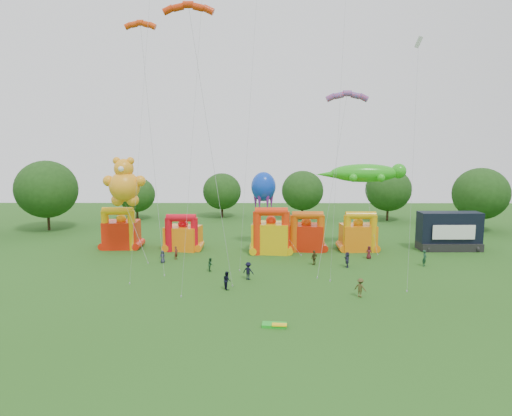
{
  "coord_description": "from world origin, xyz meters",
  "views": [
    {
      "loc": [
        -0.77,
        -34.68,
        14.77
      ],
      "look_at": [
        -1.08,
        18.0,
        7.39
      ],
      "focal_mm": 32.0,
      "sensor_mm": 36.0,
      "label": 1
    }
  ],
  "objects_px": {
    "bouncy_castle_2": "(271,235)",
    "gecko_kite": "(367,189)",
    "bouncy_castle_0": "(121,232)",
    "spectator_0": "(163,257)",
    "stage_trailer": "(449,231)",
    "spectator_4": "(314,258)",
    "teddy_bear_kite": "(131,212)",
    "octopus_kite": "(277,220)"
  },
  "relations": [
    {
      "from": "stage_trailer",
      "to": "spectator_0",
      "type": "relative_size",
      "value": 5.43
    },
    {
      "from": "bouncy_castle_2",
      "to": "gecko_kite",
      "type": "bearing_deg",
      "value": 10.17
    },
    {
      "from": "bouncy_castle_0",
      "to": "spectator_4",
      "type": "bearing_deg",
      "value": -18.86
    },
    {
      "from": "gecko_kite",
      "to": "spectator_0",
      "type": "bearing_deg",
      "value": -163.79
    },
    {
      "from": "spectator_4",
      "to": "teddy_bear_kite",
      "type": "bearing_deg",
      "value": -54.21
    },
    {
      "from": "gecko_kite",
      "to": "spectator_0",
      "type": "xyz_separation_m",
      "value": [
        -27.21,
        -7.91,
        -7.8
      ]
    },
    {
      "from": "spectator_4",
      "to": "octopus_kite",
      "type": "bearing_deg",
      "value": -109.35
    },
    {
      "from": "bouncy_castle_0",
      "to": "teddy_bear_kite",
      "type": "relative_size",
      "value": 0.46
    },
    {
      "from": "octopus_kite",
      "to": "teddy_bear_kite",
      "type": "bearing_deg",
      "value": -165.32
    },
    {
      "from": "teddy_bear_kite",
      "to": "spectator_0",
      "type": "relative_size",
      "value": 8.41
    },
    {
      "from": "bouncy_castle_0",
      "to": "spectator_4",
      "type": "xyz_separation_m",
      "value": [
        26.52,
        -9.06,
        -1.41
      ]
    },
    {
      "from": "teddy_bear_kite",
      "to": "gecko_kite",
      "type": "distance_m",
      "value": 32.23
    },
    {
      "from": "bouncy_castle_0",
      "to": "teddy_bear_kite",
      "type": "bearing_deg",
      "value": -60.13
    },
    {
      "from": "bouncy_castle_2",
      "to": "stage_trailer",
      "type": "relative_size",
      "value": 0.76
    },
    {
      "from": "octopus_kite",
      "to": "spectator_4",
      "type": "height_order",
      "value": "octopus_kite"
    },
    {
      "from": "gecko_kite",
      "to": "octopus_kite",
      "type": "distance_m",
      "value": 13.27
    },
    {
      "from": "bouncy_castle_2",
      "to": "spectator_0",
      "type": "height_order",
      "value": "bouncy_castle_2"
    },
    {
      "from": "bouncy_castle_2",
      "to": "stage_trailer",
      "type": "bearing_deg",
      "value": 4.6
    },
    {
      "from": "bouncy_castle_0",
      "to": "stage_trailer",
      "type": "height_order",
      "value": "bouncy_castle_0"
    },
    {
      "from": "bouncy_castle_0",
      "to": "spectator_0",
      "type": "bearing_deg",
      "value": -47.17
    },
    {
      "from": "bouncy_castle_0",
      "to": "spectator_0",
      "type": "distance_m",
      "value": 11.3
    },
    {
      "from": "teddy_bear_kite",
      "to": "spectator_0",
      "type": "height_order",
      "value": "teddy_bear_kite"
    },
    {
      "from": "spectator_0",
      "to": "teddy_bear_kite",
      "type": "bearing_deg",
      "value": 157.54
    },
    {
      "from": "bouncy_castle_2",
      "to": "spectator_0",
      "type": "relative_size",
      "value": 4.1
    },
    {
      "from": "bouncy_castle_0",
      "to": "octopus_kite",
      "type": "height_order",
      "value": "octopus_kite"
    },
    {
      "from": "spectator_0",
      "to": "spectator_4",
      "type": "xyz_separation_m",
      "value": [
        18.91,
        -0.85,
        0.13
      ]
    },
    {
      "from": "bouncy_castle_2",
      "to": "gecko_kite",
      "type": "height_order",
      "value": "gecko_kite"
    },
    {
      "from": "spectator_0",
      "to": "octopus_kite",
      "type": "bearing_deg",
      "value": 37.8
    },
    {
      "from": "bouncy_castle_2",
      "to": "teddy_bear_kite",
      "type": "bearing_deg",
      "value": -171.71
    },
    {
      "from": "octopus_kite",
      "to": "spectator_4",
      "type": "bearing_deg",
      "value": -64.08
    },
    {
      "from": "teddy_bear_kite",
      "to": "octopus_kite",
      "type": "relative_size",
      "value": 1.21
    },
    {
      "from": "gecko_kite",
      "to": "octopus_kite",
      "type": "relative_size",
      "value": 1.17
    },
    {
      "from": "stage_trailer",
      "to": "spectator_0",
      "type": "distance_m",
      "value": 39.64
    },
    {
      "from": "bouncy_castle_0",
      "to": "bouncy_castle_2",
      "type": "relative_size",
      "value": 0.94
    },
    {
      "from": "octopus_kite",
      "to": "spectator_4",
      "type": "relative_size",
      "value": 5.95
    },
    {
      "from": "bouncy_castle_0",
      "to": "spectator_4",
      "type": "distance_m",
      "value": 28.06
    },
    {
      "from": "octopus_kite",
      "to": "spectator_0",
      "type": "relative_size",
      "value": 6.93
    },
    {
      "from": "bouncy_castle_0",
      "to": "teddy_bear_kite",
      "type": "height_order",
      "value": "teddy_bear_kite"
    },
    {
      "from": "gecko_kite",
      "to": "octopus_kite",
      "type": "bearing_deg",
      "value": -179.8
    },
    {
      "from": "gecko_kite",
      "to": "spectator_4",
      "type": "distance_m",
      "value": 14.3
    },
    {
      "from": "bouncy_castle_0",
      "to": "gecko_kite",
      "type": "distance_m",
      "value": 35.38
    },
    {
      "from": "teddy_bear_kite",
      "to": "bouncy_castle_2",
      "type": "bearing_deg",
      "value": 8.29
    }
  ]
}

